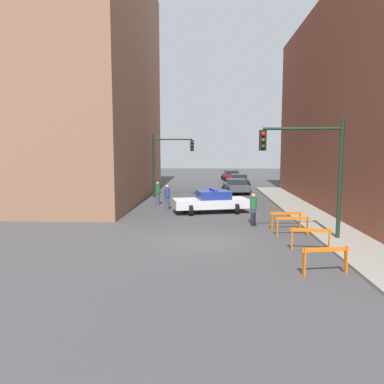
{
  "coord_description": "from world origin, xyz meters",
  "views": [
    {
      "loc": [
        0.12,
        -16.13,
        4.07
      ],
      "look_at": [
        -0.87,
        6.81,
        1.39
      ],
      "focal_mm": 35.0,
      "sensor_mm": 36.0,
      "label": 1
    }
  ],
  "objects": [
    {
      "name": "barrier_mid",
      "position": [
        4.23,
        -1.32,
        0.62
      ],
      "size": [
        1.59,
        0.36,
        0.9
      ],
      "rotation": [
        0.0,
        0.0,
        -0.14
      ],
      "color": "orange",
      "rests_on": "ground_plane"
    },
    {
      "name": "sidewalk_right",
      "position": [
        6.2,
        0.0,
        0.06
      ],
      "size": [
        2.4,
        44.0,
        0.12
      ],
      "color": "gray",
      "rests_on": "ground_plane"
    },
    {
      "name": "pedestrian_sidewalk",
      "position": [
        2.57,
        3.89,
        0.86
      ],
      "size": [
        0.36,
        0.36,
        1.66
      ],
      "rotation": [
        0.0,
        0.0,
        0.0
      ],
      "color": "#474C66",
      "rests_on": "ground_plane"
    },
    {
      "name": "traffic_light_near",
      "position": [
        4.73,
        0.44,
        3.53
      ],
      "size": [
        3.64,
        0.35,
        5.2
      ],
      "color": "black",
      "rests_on": "sidewalk_right"
    },
    {
      "name": "parked_car_far",
      "position": [
        3.03,
        30.93,
        0.67
      ],
      "size": [
        2.52,
        4.44,
        1.31
      ],
      "rotation": [
        0.0,
        0.0,
        0.09
      ],
      "color": "maroon",
      "rests_on": "ground_plane"
    },
    {
      "name": "traffic_light_far",
      "position": [
        -3.3,
        14.68,
        3.4
      ],
      "size": [
        3.44,
        0.35,
        5.2
      ],
      "color": "black",
      "rests_on": "ground_plane"
    },
    {
      "name": "ground_plane",
      "position": [
        0.0,
        0.0,
        0.0
      ],
      "size": [
        120.0,
        120.0,
        0.0
      ],
      "primitive_type": "plane",
      "color": "#424244"
    },
    {
      "name": "parked_car_near",
      "position": [
        2.68,
        17.96,
        0.67
      ],
      "size": [
        2.53,
        4.45,
        1.31
      ],
      "rotation": [
        0.0,
        0.0,
        0.09
      ],
      "color": "#474C51",
      "rests_on": "ground_plane"
    },
    {
      "name": "pedestrian_corner",
      "position": [
        -3.52,
        10.62,
        0.86
      ],
      "size": [
        0.39,
        0.39,
        1.66
      ],
      "rotation": [
        0.0,
        0.0,
        3.04
      ],
      "color": "#474C66",
      "rests_on": "ground_plane"
    },
    {
      "name": "barrier_front",
      "position": [
        3.92,
        -4.21,
        0.62
      ],
      "size": [
        1.58,
        0.43,
        0.9
      ],
      "rotation": [
        0.0,
        0.0,
        0.19
      ],
      "color": "orange",
      "rests_on": "ground_plane"
    },
    {
      "name": "barrier_back",
      "position": [
        4.07,
        1.21,
        0.62
      ],
      "size": [
        1.6,
        0.26,
        0.9
      ],
      "rotation": [
        0.0,
        0.0,
        0.07
      ],
      "color": "orange",
      "rests_on": "ground_plane"
    },
    {
      "name": "building_corner_left",
      "position": [
        -12.0,
        14.0,
        9.43
      ],
      "size": [
        14.0,
        20.0,
        18.86
      ],
      "color": "#93664C",
      "rests_on": "ground_plane"
    },
    {
      "name": "police_car",
      "position": [
        0.33,
        7.46,
        0.72
      ],
      "size": [
        5.01,
        3.04,
        1.52
      ],
      "rotation": [
        0.0,
        0.0,
        1.81
      ],
      "color": "white",
      "rests_on": "ground_plane"
    },
    {
      "name": "barrier_corner",
      "position": [
        4.05,
        2.58,
        0.62
      ],
      "size": [
        1.6,
        0.26,
        0.9
      ],
      "rotation": [
        0.0,
        0.0,
        0.07
      ],
      "color": "orange",
      "rests_on": "ground_plane"
    },
    {
      "name": "pedestrian_crossing",
      "position": [
        -2.61,
        8.5,
        0.86
      ],
      "size": [
        0.48,
        0.48,
        1.66
      ],
      "rotation": [
        0.0,
        0.0,
        5.16
      ],
      "color": "#474C66",
      "rests_on": "ground_plane"
    },
    {
      "name": "parked_car_mid",
      "position": [
        3.42,
        24.18,
        0.67
      ],
      "size": [
        2.31,
        4.32,
        1.31
      ],
      "rotation": [
        0.0,
        0.0,
        -0.01
      ],
      "color": "black",
      "rests_on": "ground_plane"
    }
  ]
}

